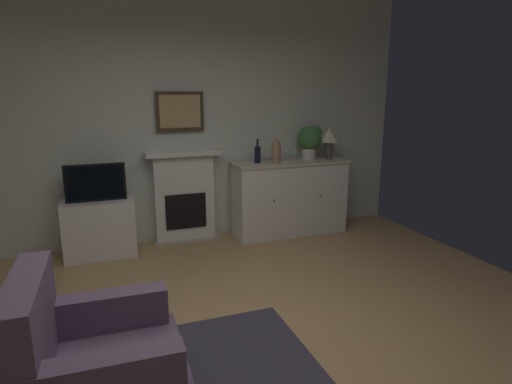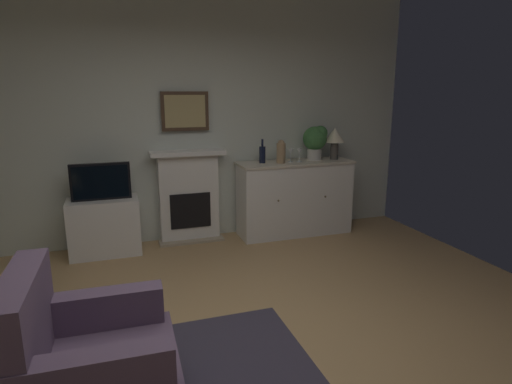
% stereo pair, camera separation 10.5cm
% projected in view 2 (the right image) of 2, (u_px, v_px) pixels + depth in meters
% --- Properties ---
extents(ground_plane, '(5.89, 5.38, 0.10)m').
position_uv_depth(ground_plane, '(246.00, 366.00, 2.93)').
color(ground_plane, tan).
rests_on(ground_plane, ground).
extents(wall_rear, '(5.89, 0.06, 2.94)m').
position_uv_depth(wall_rear, '(178.00, 118.00, 5.03)').
color(wall_rear, silver).
rests_on(wall_rear, ground_plane).
extents(fireplace_unit, '(0.87, 0.30, 1.10)m').
position_uv_depth(fireplace_unit, '(189.00, 196.00, 5.15)').
color(fireplace_unit, white).
rests_on(fireplace_unit, ground_plane).
extents(framed_picture, '(0.55, 0.04, 0.45)m').
position_uv_depth(framed_picture, '(185.00, 111.00, 4.96)').
color(framed_picture, '#473323').
extents(sideboard_cabinet, '(1.44, 0.49, 0.93)m').
position_uv_depth(sideboard_cabinet, '(294.00, 198.00, 5.41)').
color(sideboard_cabinet, white).
rests_on(sideboard_cabinet, ground_plane).
extents(table_lamp, '(0.26, 0.26, 0.40)m').
position_uv_depth(table_lamp, '(335.00, 137.00, 5.41)').
color(table_lamp, '#4C4742').
rests_on(table_lamp, sideboard_cabinet).
extents(wine_bottle, '(0.08, 0.08, 0.29)m').
position_uv_depth(wine_bottle, '(262.00, 154.00, 5.17)').
color(wine_bottle, black).
rests_on(wine_bottle, sideboard_cabinet).
extents(wine_glass_left, '(0.07, 0.07, 0.16)m').
position_uv_depth(wine_glass_left, '(291.00, 152.00, 5.24)').
color(wine_glass_left, silver).
rests_on(wine_glass_left, sideboard_cabinet).
extents(wine_glass_center, '(0.07, 0.07, 0.16)m').
position_uv_depth(wine_glass_center, '(299.00, 152.00, 5.26)').
color(wine_glass_center, silver).
rests_on(wine_glass_center, sideboard_cabinet).
extents(vase_decorative, '(0.11, 0.11, 0.28)m').
position_uv_depth(vase_decorative, '(281.00, 152.00, 5.16)').
color(vase_decorative, '#9E7F5B').
rests_on(vase_decorative, sideboard_cabinet).
extents(tv_cabinet, '(0.75, 0.42, 0.63)m').
position_uv_depth(tv_cabinet, '(105.00, 227.00, 4.75)').
color(tv_cabinet, white).
rests_on(tv_cabinet, ground_plane).
extents(tv_set, '(0.62, 0.07, 0.40)m').
position_uv_depth(tv_set, '(101.00, 182.00, 4.61)').
color(tv_set, black).
rests_on(tv_set, tv_cabinet).
extents(potted_plant_small, '(0.30, 0.30, 0.43)m').
position_uv_depth(potted_plant_small, '(316.00, 140.00, 5.38)').
color(potted_plant_small, beige).
rests_on(potted_plant_small, sideboard_cabinet).
extents(armchair, '(0.83, 0.80, 0.92)m').
position_uv_depth(armchair, '(87.00, 366.00, 2.24)').
color(armchair, '#604C66').
rests_on(armchair, ground_plane).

